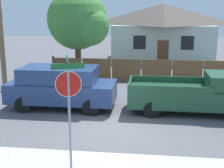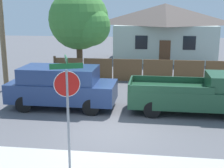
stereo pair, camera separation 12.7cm
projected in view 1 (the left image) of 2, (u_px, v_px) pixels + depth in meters
ground_plane at (112, 129)px, 11.91m from camera, size 80.00×80.00×0.00m
wooden_fence at (156, 71)px, 19.46m from camera, size 13.37×0.12×1.51m
house at (162, 31)px, 27.65m from camera, size 9.17×5.95×4.93m
oak_tree at (80, 21)px, 20.12m from camera, size 4.10×3.91×5.75m
red_suv at (61, 86)px, 14.27m from camera, size 4.90×2.07×1.92m
orange_pickup at (197, 94)px, 13.61m from camera, size 5.46×2.06×1.79m
stop_sign at (69, 95)px, 8.46m from camera, size 0.85×0.77×3.25m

